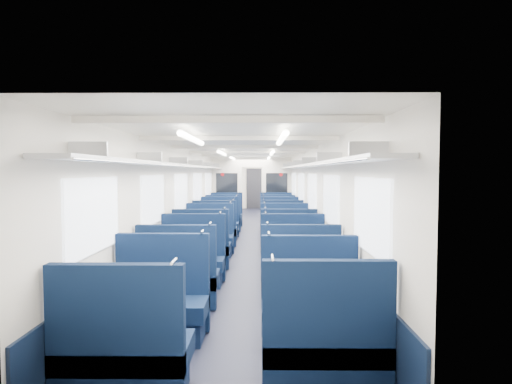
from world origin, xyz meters
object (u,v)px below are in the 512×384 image
Objects in this scene: end_door at (254,189)px; seat_3 at (311,310)px; seat_10 at (209,239)px; seat_18 at (226,217)px; seat_11 at (285,239)px; seat_6 at (192,262)px; seat_16 at (223,220)px; seat_5 at (300,280)px; seat_13 at (282,231)px; seat_4 at (179,281)px; seat_0 at (123,356)px; seat_9 at (288,249)px; seat_7 at (293,262)px; seat_2 at (160,305)px; seat_14 at (220,225)px; seat_12 at (215,232)px; seat_8 at (202,249)px; seat_17 at (278,220)px; bulkhead at (252,189)px; seat_1 at (325,349)px; seat_19 at (276,216)px.

end_door reaches higher than seat_3.
seat_10 is 1.00× the size of seat_18.
seat_11 is 4.82m from seat_18.
seat_6 is 1.00× the size of seat_16.
seat_3 is 4.92m from seat_10.
seat_13 is (0.00, 4.68, 0.00)m from seat_5.
seat_4 and seat_6 have the same top height.
end_door is at bearing 87.25° from seat_0.
seat_5 and seat_9 have the same top height.
seat_4 is 2.02m from seat_7.
seat_9 is 2.01m from seat_10.
seat_2 is 3.75m from seat_9.
seat_14 and seat_18 have the same top height.
seat_9 is at bearing -53.82° from seat_12.
end_door is 1.69× the size of seat_6.
seat_8 is at bearing -177.95° from seat_9.
seat_0 and seat_7 have the same top height.
seat_8 is 2.06m from seat_11.
seat_0 is at bearing -109.79° from seat_9.
seat_9 is at bearing 63.69° from seat_2.
seat_10 is 1.00× the size of seat_13.
seat_16 is (-1.66, 2.25, 0.00)m from seat_13.
seat_17 is at bearing 90.00° from seat_13.
seat_13 is at bearing -53.64° from seat_16.
seat_6 is at bearing -90.00° from seat_14.
bulkhead is 8.95m from seat_5.
seat_2 and seat_9 have the same top height.
seat_6 is 3.45m from seat_12.
seat_6 is 1.00× the size of seat_9.
seat_1 is 1.00× the size of seat_2.
seat_6 is 1.00× the size of seat_19.
seat_13 is 3.67m from seat_18.
seat_6 is 1.00× the size of seat_18.
seat_18 is at bearing 90.00° from seat_8.
end_door reaches higher than seat_17.
bulkhead is 2.36× the size of seat_16.
seat_17 is (0.83, -7.96, -0.64)m from end_door.
seat_16 is at bearing 90.00° from seat_4.
seat_1 is 1.00× the size of seat_7.
seat_7 is at bearing -86.57° from end_door.
bulkhead reaches higher than seat_12.
seat_16 is at bearing 103.47° from seat_5.
seat_7 is 1.00× the size of seat_13.
seat_4 is 1.66m from seat_5.
seat_9 is 2.41m from seat_13.
end_door is at bearing 93.18° from seat_5.
bulkhead is 4.50m from seat_12.
seat_10 and seat_11 have the same top height.
seat_8 is 3.50m from seat_14.
seat_6 is 1.00× the size of seat_8.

